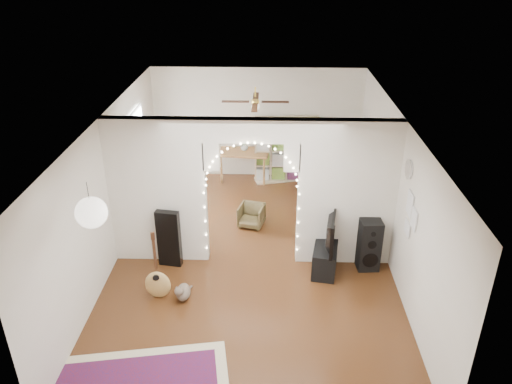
{
  "coord_description": "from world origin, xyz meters",
  "views": [
    {
      "loc": [
        0.31,
        -7.76,
        5.24
      ],
      "look_at": [
        0.07,
        0.3,
        1.22
      ],
      "focal_mm": 35.0,
      "sensor_mm": 36.0,
      "label": 1
    }
  ],
  "objects_px": {
    "media_console": "(325,255)",
    "dining_chair_right": "(251,216)",
    "acoustic_guitar": "(157,274)",
    "dining_chair_left": "(182,234)",
    "floor_speaker": "(369,245)",
    "dining_table": "(244,153)",
    "bookcase": "(287,149)"
  },
  "relations": [
    {
      "from": "dining_table",
      "to": "dining_chair_left",
      "type": "relative_size",
      "value": 2.13
    },
    {
      "from": "dining_table",
      "to": "dining_chair_left",
      "type": "bearing_deg",
      "value": -102.37
    },
    {
      "from": "acoustic_guitar",
      "to": "bookcase",
      "type": "bearing_deg",
      "value": 47.05
    },
    {
      "from": "floor_speaker",
      "to": "media_console",
      "type": "relative_size",
      "value": 0.96
    },
    {
      "from": "floor_speaker",
      "to": "bookcase",
      "type": "height_order",
      "value": "bookcase"
    },
    {
      "from": "floor_speaker",
      "to": "bookcase",
      "type": "relative_size",
      "value": 0.61
    },
    {
      "from": "bookcase",
      "to": "dining_chair_right",
      "type": "relative_size",
      "value": 3.13
    },
    {
      "from": "floor_speaker",
      "to": "dining_chair_right",
      "type": "xyz_separation_m",
      "value": [
        -2.14,
        1.45,
        -0.25
      ]
    },
    {
      "from": "dining_table",
      "to": "media_console",
      "type": "bearing_deg",
      "value": -60.65
    },
    {
      "from": "dining_table",
      "to": "dining_chair_right",
      "type": "relative_size",
      "value": 2.52
    },
    {
      "from": "acoustic_guitar",
      "to": "dining_chair_left",
      "type": "height_order",
      "value": "acoustic_guitar"
    },
    {
      "from": "dining_chair_right",
      "to": "media_console",
      "type": "bearing_deg",
      "value": -32.32
    },
    {
      "from": "media_console",
      "to": "dining_chair_left",
      "type": "relative_size",
      "value": 1.67
    },
    {
      "from": "bookcase",
      "to": "floor_speaker",
      "type": "bearing_deg",
      "value": -84.69
    },
    {
      "from": "media_console",
      "to": "dining_chair_right",
      "type": "height_order",
      "value": "media_console"
    },
    {
      "from": "floor_speaker",
      "to": "dining_table",
      "type": "xyz_separation_m",
      "value": [
        -2.4,
        3.75,
        0.2
      ]
    },
    {
      "from": "media_console",
      "to": "dining_table",
      "type": "distance_m",
      "value": 4.12
    },
    {
      "from": "acoustic_guitar",
      "to": "media_console",
      "type": "height_order",
      "value": "acoustic_guitar"
    },
    {
      "from": "dining_chair_left",
      "to": "dining_chair_right",
      "type": "distance_m",
      "value": 1.54
    },
    {
      "from": "bookcase",
      "to": "dining_chair_right",
      "type": "distance_m",
      "value": 2.49
    },
    {
      "from": "bookcase",
      "to": "dining_chair_left",
      "type": "relative_size",
      "value": 2.64
    },
    {
      "from": "acoustic_guitar",
      "to": "dining_chair_right",
      "type": "relative_size",
      "value": 2.09
    },
    {
      "from": "bookcase",
      "to": "dining_chair_right",
      "type": "xyz_separation_m",
      "value": [
        -0.77,
        -2.31,
        -0.56
      ]
    },
    {
      "from": "media_console",
      "to": "dining_chair_right",
      "type": "xyz_separation_m",
      "value": [
        -1.38,
        1.44,
        -0.02
      ]
    },
    {
      "from": "floor_speaker",
      "to": "media_console",
      "type": "xyz_separation_m",
      "value": [
        -0.76,
        0.0,
        -0.23
      ]
    },
    {
      "from": "acoustic_guitar",
      "to": "dining_chair_left",
      "type": "distance_m",
      "value": 1.57
    },
    {
      "from": "acoustic_guitar",
      "to": "dining_chair_right",
      "type": "xyz_separation_m",
      "value": [
        1.44,
        2.4,
        -0.23
      ]
    },
    {
      "from": "floor_speaker",
      "to": "dining_table",
      "type": "height_order",
      "value": "floor_speaker"
    },
    {
      "from": "media_console",
      "to": "bookcase",
      "type": "bearing_deg",
      "value": 109.39
    },
    {
      "from": "acoustic_guitar",
      "to": "dining_chair_left",
      "type": "xyz_separation_m",
      "value": [
        0.15,
        1.55,
        -0.19
      ]
    },
    {
      "from": "acoustic_guitar",
      "to": "media_console",
      "type": "distance_m",
      "value": 2.98
    },
    {
      "from": "dining_chair_right",
      "to": "dining_table",
      "type": "bearing_deg",
      "value": 110.27
    }
  ]
}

